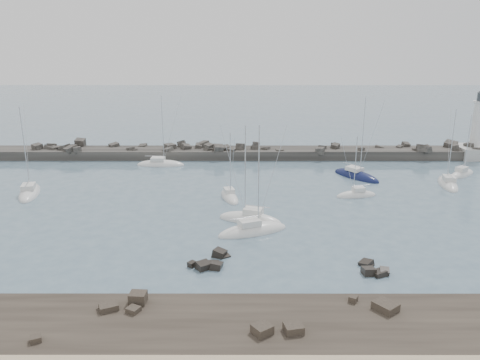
# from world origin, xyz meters

# --- Properties ---
(ground) EXTENTS (400.00, 400.00, 0.00)m
(ground) POSITION_xyz_m (0.00, 0.00, 0.00)
(ground) COLOR slate
(ground) RESTS_ON ground
(rock_shelf) EXTENTS (140.00, 12.00, 1.70)m
(rock_shelf) POSITION_xyz_m (0.07, -21.97, 0.01)
(rock_shelf) COLOR #2B241E
(rock_shelf) RESTS_ON ground
(rock_cluster_near) EXTENTS (4.60, 4.75, 1.46)m
(rock_cluster_near) POSITION_xyz_m (-3.28, -9.21, 0.14)
(rock_cluster_near) COLOR black
(rock_cluster_near) RESTS_ON ground
(rock_cluster_far) EXTENTS (2.92, 3.90, 1.45)m
(rock_cluster_far) POSITION_xyz_m (13.16, -11.17, 0.06)
(rock_cluster_far) COLOR black
(rock_cluster_far) RESTS_ON ground
(breakwater) EXTENTS (115.00, 7.59, 4.87)m
(breakwater) POSITION_xyz_m (-7.59, 37.99, 0.33)
(breakwater) COLOR #302D2A
(breakwater) RESTS_ON ground
(lighthouse) EXTENTS (7.00, 7.00, 14.60)m
(lighthouse) POSITION_xyz_m (47.00, 38.00, 3.09)
(lighthouse) COLOR #B0B0AB
(lighthouse) RESTS_ON ground
(sailboat_1) EXTENTS (5.07, 9.58, 14.48)m
(sailboat_1) POSITION_xyz_m (-32.97, 14.15, 0.14)
(sailboat_1) COLOR white
(sailboat_1) RESTS_ON ground
(sailboat_3) EXTENTS (9.12, 3.08, 14.15)m
(sailboat_3) POSITION_xyz_m (-15.62, 31.55, 0.13)
(sailboat_3) COLOR white
(sailboat_3) RESTS_ON ground
(sailboat_4) EXTENTS (8.98, 5.35, 13.75)m
(sailboat_4) POSITION_xyz_m (0.85, 2.95, 0.16)
(sailboat_4) COLOR white
(sailboat_4) RESTS_ON ground
(sailboat_5) EXTENTS (3.79, 7.14, 10.91)m
(sailboat_5) POSITION_xyz_m (-2.06, 12.35, 0.13)
(sailboat_5) COLOR white
(sailboat_5) RESTS_ON ground
(sailboat_6) EXTENTS (9.49, 6.02, 14.42)m
(sailboat_6) POSITION_xyz_m (1.06, -0.83, 0.15)
(sailboat_6) COLOR white
(sailboat_6) RESTS_ON ground
(sailboat_7) EXTENTS (8.02, 9.52, 15.08)m
(sailboat_7) POSITION_xyz_m (19.66, 23.64, 0.14)
(sailboat_7) COLOR #0F163F
(sailboat_7) RESTS_ON ground
(sailboat_8) EXTENTS (6.52, 3.00, 10.16)m
(sailboat_8) POSITION_xyz_m (17.20, 13.12, 0.14)
(sailboat_8) COLOR white
(sailboat_8) RESTS_ON ground
(sailboat_9) EXTENTS (4.09, 8.80, 13.46)m
(sailboat_9) POSITION_xyz_m (33.54, 18.86, 0.14)
(sailboat_9) COLOR white
(sailboat_9) RESTS_ON ground
(sailboat_11) EXTENTS (6.95, 6.28, 11.57)m
(sailboat_11) POSITION_xyz_m (38.48, 24.66, 0.15)
(sailboat_11) COLOR white
(sailboat_11) RESTS_ON ground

